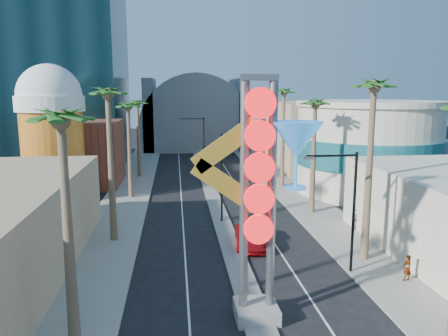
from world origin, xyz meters
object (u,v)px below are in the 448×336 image
at_px(neon_sign, 274,182).
at_px(red_pickup, 252,237).
at_px(pedestrian_b, 357,219).
at_px(pedestrian_a, 407,268).

height_order(neon_sign, red_pickup, neon_sign).
bearing_deg(neon_sign, pedestrian_b, 52.34).
bearing_deg(pedestrian_b, red_pickup, 45.57).
bearing_deg(pedestrian_b, neon_sign, 82.34).
height_order(pedestrian_a, pedestrian_b, pedestrian_b).
bearing_deg(pedestrian_a, red_pickup, -56.38).
bearing_deg(red_pickup, pedestrian_a, -35.69).
relative_size(red_pickup, pedestrian_a, 3.21).
xyz_separation_m(neon_sign, red_pickup, (0.83, 10.72, -6.57)).
distance_m(neon_sign, red_pickup, 12.60).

